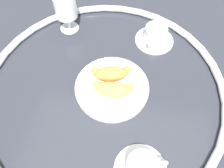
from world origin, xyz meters
TOP-DOWN VIEW (x-y plane):
  - ground_plane at (0.00, 0.00)m, footprint 2.20×2.20m
  - table_chrome_rim at (0.00, 0.00)m, footprint 0.75×0.75m
  - pastry_plate at (0.02, 0.00)m, footprint 0.23×0.23m
  - croissant_large at (0.03, -0.02)m, footprint 0.14×0.07m
  - croissant_small at (0.02, 0.03)m, footprint 0.13×0.08m
  - coffee_cup_near at (0.14, -0.22)m, footprint 0.14×0.14m
  - coffee_cup_far at (0.14, 0.23)m, footprint 0.14×0.14m
  - juice_glass_left at (-0.18, 0.24)m, footprint 0.08×0.08m

SIDE VIEW (x-z plane):
  - ground_plane at x=0.00m, z-range 0.00..0.00m
  - table_chrome_rim at x=0.00m, z-range 0.00..0.02m
  - pastry_plate at x=0.02m, z-range 0.00..0.02m
  - coffee_cup_near at x=0.14m, z-range 0.00..0.06m
  - coffee_cup_far at x=0.14m, z-range 0.00..0.06m
  - croissant_large at x=0.03m, z-range 0.02..0.06m
  - croissant_small at x=0.02m, z-range 0.02..0.06m
  - juice_glass_left at x=-0.18m, z-range 0.02..0.16m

